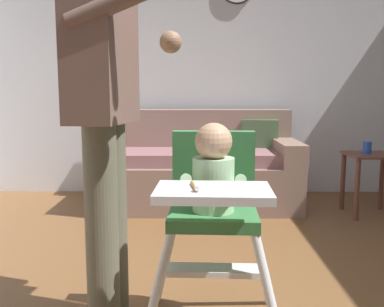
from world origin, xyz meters
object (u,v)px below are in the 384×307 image
(high_chair, at_px, (213,193))
(sippy_cup, at_px, (367,148))
(couch, at_px, (197,168))
(side_table, at_px, (371,170))
(adult_standing, at_px, (105,109))

(high_chair, xyz_separation_m, sippy_cup, (1.35, 1.85, -0.05))
(high_chair, height_order, sippy_cup, high_chair)
(couch, xyz_separation_m, high_chair, (0.06, -2.19, 0.29))
(couch, xyz_separation_m, sippy_cup, (1.41, -0.35, 0.24))
(couch, relative_size, high_chair, 1.98)
(side_table, bearing_deg, adult_standing, -136.18)
(side_table, distance_m, sippy_cup, 0.19)
(high_chair, height_order, side_table, high_chair)
(couch, distance_m, adult_standing, 2.25)
(adult_standing, relative_size, sippy_cup, 16.95)
(high_chair, bearing_deg, couch, -175.98)
(high_chair, relative_size, side_table, 1.76)
(couch, distance_m, high_chair, 2.21)
(adult_standing, height_order, side_table, adult_standing)
(couch, relative_size, side_table, 3.49)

